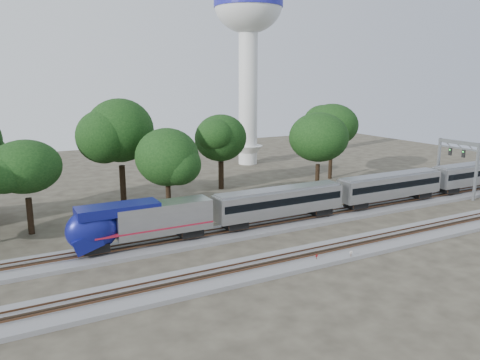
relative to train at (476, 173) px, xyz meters
name	(u,v)px	position (x,y,z in m)	size (l,w,h in m)	color
ground	(265,250)	(-41.08, -6.00, -3.05)	(160.00, 160.00, 0.00)	#383328
track_far	(237,232)	(-41.08, 0.00, -2.84)	(160.00, 5.00, 0.73)	slate
track_near	(287,262)	(-41.08, -10.00, -2.84)	(160.00, 5.00, 0.73)	slate
train	(476,173)	(0.00, 0.00, 0.00)	(120.28, 2.92, 4.31)	#B4B6BB
switch_stand_red	(317,258)	(-38.56, -11.23, -2.50)	(0.27, 0.05, 0.86)	#512D19
switch_stand_white	(351,254)	(-35.23, -12.22, -2.44)	(0.30, 0.09, 0.96)	#512D19
switch_lever	(354,255)	(-34.22, -11.56, -2.90)	(0.50, 0.30, 0.30)	#512D19
water_tower	(248,25)	(-18.45, 37.99, 24.10)	(13.24, 13.24, 36.65)	silver
signal_gantry	(458,156)	(-4.61, 0.00, 2.96)	(0.57, 6.78, 8.25)	gray
tree_2	(25,167)	(-61.43, 10.82, 4.59)	(7.78, 7.78, 10.97)	black
tree_3	(120,131)	(-49.13, 18.14, 7.20)	(10.43, 10.43, 14.70)	black
tree_4	(167,157)	(-45.59, 9.80, 4.55)	(7.75, 7.75, 10.92)	black
tree_5	(221,138)	(-33.03, 20.53, 4.99)	(8.19, 8.19, 11.54)	black
tree_6	(319,137)	(-22.23, 10.07, 5.61)	(8.82, 8.82, 12.44)	black
tree_7	(332,125)	(-12.95, 18.50, 6.26)	(9.47, 9.47, 13.35)	black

